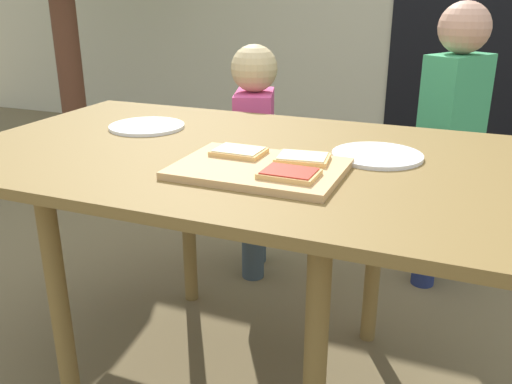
% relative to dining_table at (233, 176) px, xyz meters
% --- Properties ---
extents(ground_plane, '(16.00, 16.00, 0.00)m').
position_rel_dining_table_xyz_m(ground_plane, '(0.00, 0.00, -0.64)').
color(ground_plane, brown).
extents(house_door, '(0.90, 0.02, 2.00)m').
position_rel_dining_table_xyz_m(house_door, '(0.40, 2.79, 0.36)').
color(house_door, black).
rests_on(house_door, ground).
extents(dining_table, '(1.45, 0.90, 0.71)m').
position_rel_dining_table_xyz_m(dining_table, '(0.00, 0.00, 0.00)').
color(dining_table, brown).
rests_on(dining_table, ground).
extents(cutting_board, '(0.38, 0.28, 0.02)m').
position_rel_dining_table_xyz_m(cutting_board, '(0.13, -0.14, 0.08)').
color(cutting_board, tan).
rests_on(cutting_board, dining_table).
extents(pizza_slice_near_right, '(0.12, 0.09, 0.01)m').
position_rel_dining_table_xyz_m(pizza_slice_near_right, '(0.22, -0.19, 0.10)').
color(pizza_slice_near_right, '#E7B162').
rests_on(pizza_slice_near_right, cutting_board).
extents(pizza_slice_far_right, '(0.13, 0.11, 0.01)m').
position_rel_dining_table_xyz_m(pizza_slice_far_right, '(0.21, -0.07, 0.10)').
color(pizza_slice_far_right, '#E7B162').
rests_on(pizza_slice_far_right, cutting_board).
extents(pizza_slice_far_left, '(0.13, 0.09, 0.01)m').
position_rel_dining_table_xyz_m(pizza_slice_far_left, '(0.05, -0.08, 0.10)').
color(pizza_slice_far_left, '#E7B162').
rests_on(pizza_slice_far_left, cutting_board).
extents(plate_white_right, '(0.23, 0.23, 0.01)m').
position_rel_dining_table_xyz_m(plate_white_right, '(0.36, 0.08, 0.08)').
color(plate_white_right, white).
rests_on(plate_white_right, dining_table).
extents(plate_white_left, '(0.23, 0.23, 0.01)m').
position_rel_dining_table_xyz_m(plate_white_left, '(-0.35, 0.13, 0.08)').
color(plate_white_left, white).
rests_on(plate_white_left, dining_table).
extents(child_left, '(0.21, 0.27, 0.92)m').
position_rel_dining_table_xyz_m(child_left, '(-0.21, 0.65, -0.11)').
color(child_left, '#374348').
rests_on(child_left, ground).
extents(child_right, '(0.24, 0.28, 1.08)m').
position_rel_dining_table_xyz_m(child_right, '(0.50, 0.85, -0.02)').
color(child_right, navy).
rests_on(child_right, ground).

